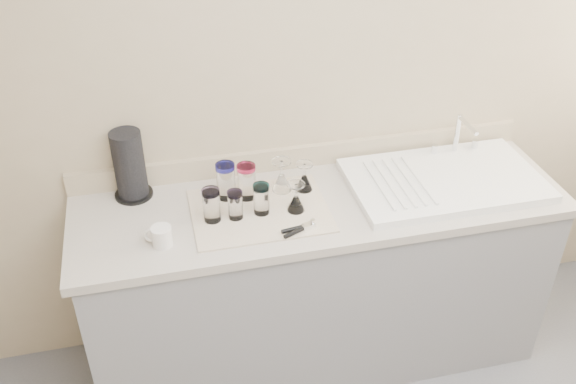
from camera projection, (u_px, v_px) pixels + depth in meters
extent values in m
cube|color=tan|center=(304.00, 93.00, 2.71)|extent=(3.50, 0.04, 2.50)
cube|color=slate|center=(318.00, 285.00, 2.93)|extent=(2.00, 0.60, 0.86)
cube|color=gray|center=(321.00, 204.00, 2.68)|extent=(2.06, 0.62, 0.04)
cube|color=white|center=(444.00, 180.00, 2.76)|extent=(0.82, 0.50, 0.03)
cylinder|color=silver|center=(457.00, 133.00, 2.89)|extent=(0.02, 0.02, 0.18)
cylinder|color=silver|center=(468.00, 125.00, 2.78)|extent=(0.02, 0.16, 0.02)
cylinder|color=silver|center=(435.00, 149.00, 2.91)|extent=(0.03, 0.03, 0.04)
cylinder|color=silver|center=(475.00, 144.00, 2.95)|extent=(0.03, 0.03, 0.04)
cube|color=beige|center=(260.00, 211.00, 2.60)|extent=(0.55, 0.42, 0.01)
cylinder|color=white|center=(226.00, 183.00, 2.63)|extent=(0.08, 0.08, 0.14)
cylinder|color=#2929C2|center=(225.00, 167.00, 2.59)|extent=(0.08, 0.08, 0.02)
cylinder|color=white|center=(247.00, 183.00, 2.64)|extent=(0.07, 0.07, 0.13)
cylinder|color=#DF266A|center=(246.00, 168.00, 2.59)|extent=(0.08, 0.08, 0.02)
cylinder|color=white|center=(212.00, 207.00, 2.51)|extent=(0.07, 0.07, 0.12)
cylinder|color=#B290DA|center=(211.00, 192.00, 2.47)|extent=(0.07, 0.07, 0.02)
cylinder|color=white|center=(235.00, 206.00, 2.53)|extent=(0.06, 0.06, 0.11)
cylinder|color=#6E49B3|center=(235.00, 194.00, 2.49)|extent=(0.06, 0.06, 0.02)
cylinder|color=white|center=(261.00, 201.00, 2.55)|extent=(0.06, 0.06, 0.11)
cylinder|color=#2DAABA|center=(261.00, 187.00, 2.51)|extent=(0.07, 0.07, 0.02)
cone|color=white|center=(282.00, 182.00, 2.70)|extent=(0.08, 0.08, 0.08)
cylinder|color=white|center=(282.00, 168.00, 2.66)|extent=(0.01, 0.01, 0.06)
cylinder|color=white|center=(282.00, 161.00, 2.64)|extent=(0.08, 0.08, 0.01)
cone|color=white|center=(304.00, 183.00, 2.70)|extent=(0.07, 0.07, 0.07)
cylinder|color=white|center=(304.00, 171.00, 2.67)|extent=(0.01, 0.01, 0.05)
cylinder|color=white|center=(304.00, 164.00, 2.65)|extent=(0.07, 0.07, 0.01)
cone|color=white|center=(296.00, 203.00, 2.58)|extent=(0.07, 0.07, 0.07)
cylinder|color=white|center=(296.00, 191.00, 2.54)|extent=(0.01, 0.01, 0.05)
cylinder|color=white|center=(296.00, 184.00, 2.53)|extent=(0.07, 0.07, 0.01)
cube|color=silver|center=(308.00, 226.00, 2.49)|extent=(0.06, 0.04, 0.02)
cylinder|color=black|center=(296.00, 232.00, 2.46)|extent=(0.11, 0.06, 0.02)
cylinder|color=black|center=(295.00, 229.00, 2.48)|extent=(0.11, 0.03, 0.02)
cylinder|color=silver|center=(162.00, 236.00, 2.40)|extent=(0.10, 0.10, 0.08)
torus|color=silver|center=(152.00, 236.00, 2.41)|extent=(0.06, 0.03, 0.06)
cylinder|color=black|center=(134.00, 194.00, 2.69)|extent=(0.16, 0.16, 0.01)
cylinder|color=black|center=(129.00, 164.00, 2.61)|extent=(0.13, 0.13, 0.29)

